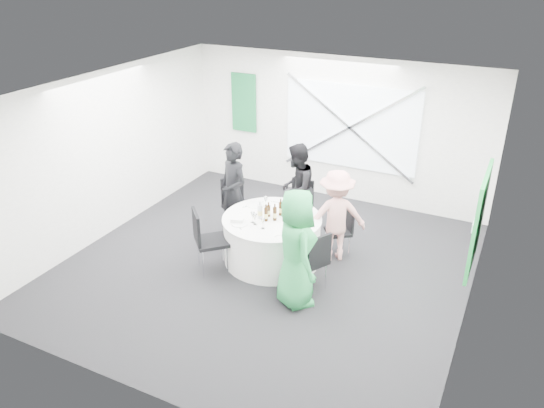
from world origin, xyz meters
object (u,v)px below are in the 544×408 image
at_px(chair_back, 300,202).
at_px(chair_back_right, 343,227).
at_px(chair_back_left, 236,200).
at_px(person_man_back, 297,188).
at_px(chair_front_right, 314,258).
at_px(clear_water_bottle, 260,212).
at_px(person_man_back_left, 233,191).
at_px(person_woman_green, 296,249).
at_px(banquet_table, 272,239).
at_px(person_woman_pink, 336,216).
at_px(green_water_bottle, 284,209).
at_px(chair_front_left, 205,236).

bearing_deg(chair_back, chair_back_right, -25.15).
distance_m(chair_back_left, person_man_back, 1.08).
xyz_separation_m(chair_back, chair_front_right, (0.92, -1.63, 0.01)).
bearing_deg(person_man_back, chair_back, 96.03).
xyz_separation_m(chair_back_left, clear_water_bottle, (0.85, -0.71, 0.29)).
xyz_separation_m(person_man_back_left, person_woman_green, (1.72, -1.28, 0.01)).
bearing_deg(chair_front_right, chair_back, -121.86).
relative_size(banquet_table, person_woman_green, 0.91).
height_order(banquet_table, person_woman_green, person_woman_green).
distance_m(person_woman_pink, green_water_bottle, 0.83).
height_order(chair_front_right, person_woman_green, person_woman_green).
relative_size(chair_back, chair_front_right, 0.99).
height_order(chair_front_right, person_woman_pink, person_woman_pink).
bearing_deg(chair_back_left, green_water_bottle, -81.48).
xyz_separation_m(chair_back_left, person_man_back, (0.94, 0.49, 0.22)).
bearing_deg(banquet_table, chair_front_left, -136.30).
relative_size(chair_back_left, chair_back_right, 1.18).
distance_m(banquet_table, green_water_bottle, 0.54).
height_order(chair_front_left, person_woman_pink, person_woman_pink).
distance_m(chair_back, chair_back_left, 1.12).
height_order(chair_back_right, clear_water_bottle, clear_water_bottle).
xyz_separation_m(chair_front_right, person_woman_pink, (-0.05, 1.01, 0.20)).
height_order(chair_back_left, person_woman_green, person_woman_green).
bearing_deg(banquet_table, chair_front_right, -28.55).
distance_m(chair_back, chair_front_right, 1.87).
bearing_deg(chair_front_left, chair_back, -65.63).
distance_m(chair_back_left, person_woman_pink, 1.89).
xyz_separation_m(chair_back, person_woman_green, (0.80, -1.98, 0.31)).
distance_m(chair_back_left, clear_water_bottle, 1.15).
distance_m(person_man_back_left, person_man_back, 1.10).
bearing_deg(chair_front_right, person_woman_green, 9.44).
bearing_deg(chair_back_right, clear_water_bottle, -91.34).
bearing_deg(chair_back_left, person_woman_pink, -61.61).
bearing_deg(chair_front_left, green_water_bottle, -90.24).
bearing_deg(banquet_table, chair_back_right, 37.01).
xyz_separation_m(chair_front_right, clear_water_bottle, (-1.07, 0.41, 0.32)).
height_order(banquet_table, chair_back, chair_back).
distance_m(person_man_back_left, green_water_bottle, 1.12).
distance_m(banquet_table, chair_back_right, 1.17).
xyz_separation_m(chair_front_left, person_man_back, (0.69, 1.85, 0.19)).
distance_m(chair_back, clear_water_bottle, 1.27).
height_order(person_man_back_left, person_woman_pink, person_man_back_left).
distance_m(chair_back_right, green_water_bottle, 1.05).
bearing_deg(chair_back, chair_front_right, -61.14).
bearing_deg(green_water_bottle, chair_back, 98.98).
bearing_deg(person_woman_green, person_man_back, -19.06).
xyz_separation_m(green_water_bottle, clear_water_bottle, (-0.31, -0.22, -0.01)).
bearing_deg(person_woman_green, banquet_table, 0.00).
height_order(banquet_table, person_man_back, person_man_back).
height_order(banquet_table, person_woman_pink, person_woman_pink).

